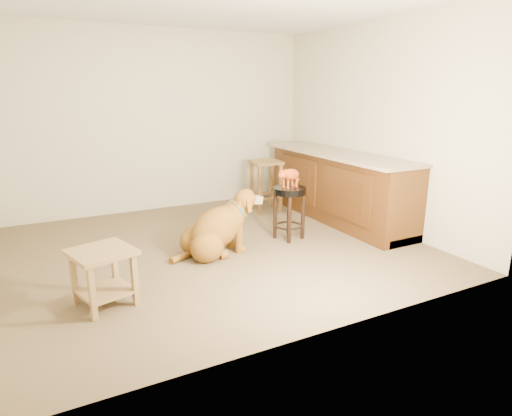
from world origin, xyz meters
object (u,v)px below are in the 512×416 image
wood_stool (266,185)px  golden_retriever (216,230)px  padded_stool (289,202)px  side_table (103,269)px  tabby_kitten (289,175)px

wood_stool → golden_retriever: size_ratio=0.65×
padded_stool → golden_retriever: golden_retriever is taller
side_table → padded_stool: bearing=17.9°
padded_stool → golden_retriever: 0.99m
padded_stool → wood_stool: 1.27m
wood_stool → side_table: wood_stool is taller
padded_stool → side_table: padded_stool is taller
wood_stool → golden_retriever: 1.86m
tabby_kitten → golden_retriever: bearing=169.7°
wood_stool → golden_retriever: (-1.32, -1.30, -0.12)m
wood_stool → side_table: bearing=-143.0°
golden_retriever → tabby_kitten: bearing=-1.6°
padded_stool → side_table: (-2.24, -0.72, -0.13)m
golden_retriever → wood_stool: bearing=38.3°
padded_stool → golden_retriever: (-0.97, -0.08, -0.18)m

